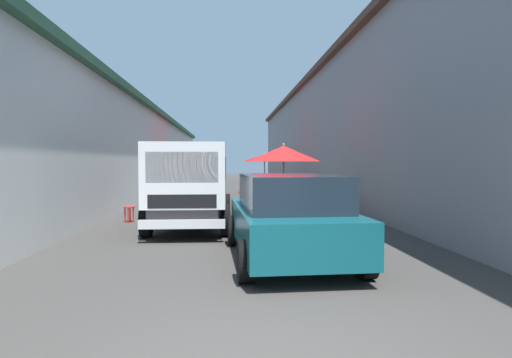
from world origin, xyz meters
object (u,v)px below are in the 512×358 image
(hatchback_car, at_px, (289,217))
(parked_scooter, at_px, (274,190))
(fruit_stall_mid_lane, at_px, (264,163))
(vendor_by_crates, at_px, (185,181))
(delivery_truck, at_px, (189,188))
(fruit_stall_near_left, at_px, (202,160))
(plastic_stool, at_px, (129,211))
(fruit_stall_near_right, at_px, (283,160))

(hatchback_car, relative_size, parked_scooter, 2.36)
(fruit_stall_mid_lane, xyz_separation_m, hatchback_car, (-15.14, 0.88, -0.86))
(vendor_by_crates, relative_size, parked_scooter, 0.92)
(hatchback_car, distance_m, delivery_truck, 3.65)
(fruit_stall_mid_lane, relative_size, fruit_stall_near_left, 0.86)
(vendor_by_crates, bearing_deg, parked_scooter, -76.49)
(hatchback_car, bearing_deg, plastic_stool, 38.21)
(fruit_stall_near_left, xyz_separation_m, vendor_by_crates, (-5.40, 0.34, -0.88))
(fruit_stall_near_right, relative_size, vendor_by_crates, 1.44)
(fruit_stall_mid_lane, relative_size, vendor_by_crates, 1.51)
(fruit_stall_near_right, height_order, fruit_stall_near_left, fruit_stall_near_left)
(delivery_truck, height_order, plastic_stool, delivery_truck)
(fruit_stall_near_left, bearing_deg, fruit_stall_near_right, -162.36)
(fruit_stall_mid_lane, relative_size, delivery_truck, 0.48)
(fruit_stall_mid_lane, height_order, fruit_stall_near_left, fruit_stall_near_left)
(delivery_truck, xyz_separation_m, vendor_by_crates, (7.25, 0.80, -0.14))
(vendor_by_crates, xyz_separation_m, plastic_stool, (-5.57, 0.99, -0.57))
(fruit_stall_near_right, relative_size, fruit_stall_near_left, 0.82)
(parked_scooter, height_order, plastic_stool, parked_scooter)
(vendor_by_crates, bearing_deg, delivery_truck, -173.70)
(delivery_truck, relative_size, vendor_by_crates, 3.15)
(hatchback_car, xyz_separation_m, plastic_stool, (4.75, 3.74, -0.41))
(fruit_stall_near_left, xyz_separation_m, hatchback_car, (-15.73, -2.41, -1.04))
(hatchback_car, height_order, plastic_stool, hatchback_car)
(parked_scooter, bearing_deg, plastic_stool, 143.83)
(fruit_stall_mid_lane, xyz_separation_m, fruit_stall_near_right, (-9.14, 0.20, 0.13))
(fruit_stall_mid_lane, distance_m, delivery_truck, 12.41)
(fruit_stall_near_left, height_order, hatchback_car, fruit_stall_near_left)
(fruit_stall_mid_lane, bearing_deg, plastic_stool, 156.04)
(fruit_stall_near_right, bearing_deg, fruit_stall_near_left, 17.64)
(fruit_stall_mid_lane, xyz_separation_m, plastic_stool, (-10.39, 4.62, -1.27))
(delivery_truck, bearing_deg, fruit_stall_mid_lane, -13.19)
(fruit_stall_near_right, xyz_separation_m, parked_scooter, (5.22, -0.31, -1.28))
(delivery_truck, xyz_separation_m, plastic_stool, (1.68, 1.79, -0.71))
(plastic_stool, bearing_deg, fruit_stall_near_left, -6.91)
(fruit_stall_near_right, height_order, delivery_truck, fruit_stall_near_right)
(fruit_stall_mid_lane, bearing_deg, fruit_stall_near_left, 79.92)
(delivery_truck, height_order, parked_scooter, delivery_truck)
(fruit_stall_mid_lane, height_order, fruit_stall_near_right, fruit_stall_near_right)
(parked_scooter, bearing_deg, fruit_stall_near_left, 37.07)
(fruit_stall_near_right, height_order, plastic_stool, fruit_stall_near_right)
(plastic_stool, bearing_deg, delivery_truck, -133.23)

